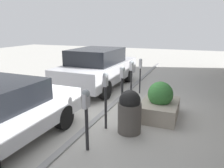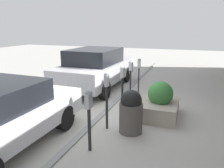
# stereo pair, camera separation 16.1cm
# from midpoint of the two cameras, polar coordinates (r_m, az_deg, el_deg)

# --- Properties ---
(ground_plane) EXTENTS (40.00, 40.00, 0.00)m
(ground_plane) POSITION_cam_midpoint_polar(r_m,az_deg,el_deg) (6.84, -0.31, -7.20)
(ground_plane) COLOR #ADAAA3
(curb_strip) EXTENTS (19.00, 0.16, 0.04)m
(curb_strip) POSITION_cam_midpoint_polar(r_m,az_deg,el_deg) (6.86, -0.94, -6.95)
(curb_strip) COLOR gray
(curb_strip) RESTS_ON ground_plane
(parking_meter_nearest) EXTENTS (0.19, 0.16, 1.35)m
(parking_meter_nearest) POSITION_cam_midpoint_polar(r_m,az_deg,el_deg) (4.49, -5.73, -6.34)
(parking_meter_nearest) COLOR #232326
(parking_meter_nearest) RESTS_ON ground_plane
(parking_meter_second) EXTENTS (0.15, 0.13, 1.48)m
(parking_meter_second) POSITION_cam_midpoint_polar(r_m,az_deg,el_deg) (5.42, -0.84, -1.95)
(parking_meter_second) COLOR #232326
(parking_meter_second) RESTS_ON ground_plane
(parking_meter_middle) EXTENTS (0.19, 0.16, 1.46)m
(parking_meter_middle) POSITION_cam_midpoint_polar(r_m,az_deg,el_deg) (6.36, 3.43, 0.71)
(parking_meter_middle) COLOR #232326
(parking_meter_middle) RESTS_ON ground_plane
(parking_meter_fourth) EXTENTS (0.18, 0.16, 1.47)m
(parking_meter_fourth) POSITION_cam_midpoint_polar(r_m,az_deg,el_deg) (7.37, 5.72, 3.38)
(parking_meter_fourth) COLOR #232326
(parking_meter_fourth) RESTS_ON ground_plane
(parking_meter_farthest) EXTENTS (0.15, 0.13, 1.38)m
(parking_meter_farthest) POSITION_cam_midpoint_polar(r_m,az_deg,el_deg) (8.49, 7.96, 4.04)
(parking_meter_farthest) COLOR #232326
(parking_meter_farthest) RESTS_ON ground_plane
(planter_box) EXTENTS (1.44, 1.01, 1.06)m
(planter_box) POSITION_cam_midpoint_polar(r_m,az_deg,el_deg) (6.48, 13.07, -5.13)
(planter_box) COLOR #A39989
(planter_box) RESTS_ON ground_plane
(parked_car_middle) EXTENTS (4.48, 2.09, 1.68)m
(parked_car_middle) POSITION_cam_midpoint_polar(r_m,az_deg,el_deg) (9.29, -3.21, 4.27)
(parked_car_middle) COLOR #B7B7BC
(parked_car_middle) RESTS_ON ground_plane
(trash_bin) EXTENTS (0.58, 0.58, 1.09)m
(trash_bin) POSITION_cam_midpoint_polar(r_m,az_deg,el_deg) (5.41, 5.48, -7.24)
(trash_bin) COLOR #514C47
(trash_bin) RESTS_ON ground_plane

